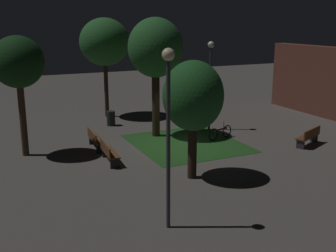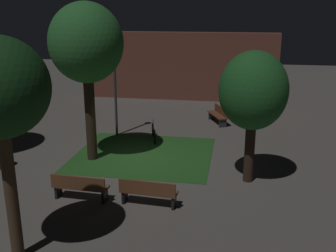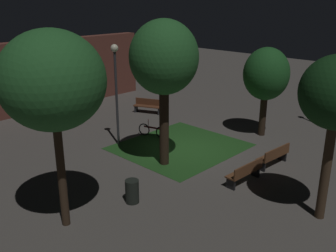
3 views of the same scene
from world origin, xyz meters
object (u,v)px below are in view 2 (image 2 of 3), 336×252
(tree_lawn_side, at_px, (253,92))
(tree_right_canopy, at_px, (86,45))
(bench_path_side, at_px, (148,192))
(lamp_post_near_wall, at_px, (114,67))
(bench_lawn_edge, at_px, (80,186))
(trash_bin, at_px, (0,157))
(bench_front_left, at_px, (219,114))
(bicycle, at_px, (154,133))

(tree_lawn_side, relative_size, tree_right_canopy, 0.75)
(bench_path_side, bearing_deg, lamp_post_near_wall, 114.18)
(bench_lawn_edge, distance_m, trash_bin, 4.55)
(bench_lawn_edge, relative_size, trash_bin, 2.12)
(bench_front_left, xyz_separation_m, bicycle, (-2.83, -3.37, -0.14))
(bench_path_side, relative_size, trash_bin, 2.13)
(bench_front_left, xyz_separation_m, trash_bin, (-7.97, -7.67, -0.05))
(bench_lawn_edge, distance_m, tree_right_canopy, 5.52)
(bench_front_left, height_order, tree_right_canopy, tree_right_canopy)
(tree_lawn_side, height_order, tree_right_canopy, tree_right_canopy)
(bench_path_side, distance_m, trash_bin, 6.61)
(lamp_post_near_wall, bearing_deg, trash_bin, -124.11)
(bench_path_side, distance_m, bicycle, 6.47)
(bench_path_side, relative_size, tree_right_canopy, 0.30)
(bench_front_left, height_order, bicycle, bicycle)
(lamp_post_near_wall, bearing_deg, tree_right_canopy, -90.99)
(tree_lawn_side, bearing_deg, bench_path_side, -141.66)
(tree_right_canopy, relative_size, trash_bin, 7.20)
(bench_path_side, height_order, bench_front_left, same)
(trash_bin, height_order, bicycle, bicycle)
(bench_lawn_edge, height_order, tree_right_canopy, tree_right_canopy)
(tree_lawn_side, relative_size, trash_bin, 5.37)
(bench_front_left, bearing_deg, bench_path_side, -99.85)
(bench_front_left, xyz_separation_m, lamp_post_near_wall, (-4.75, -2.91, 2.82))
(bench_lawn_edge, xyz_separation_m, bench_path_side, (2.22, 0.00, 0.00))
(lamp_post_near_wall, relative_size, bicycle, 2.97)
(bench_front_left, bearing_deg, trash_bin, -136.10)
(bench_path_side, distance_m, tree_lawn_side, 4.81)
(bench_path_side, distance_m, tree_right_canopy, 6.27)
(bench_lawn_edge, relative_size, bench_path_side, 0.99)
(tree_lawn_side, bearing_deg, bicycle, 137.24)
(bench_lawn_edge, height_order, bicycle, bicycle)
(bench_path_side, xyz_separation_m, trash_bin, (-6.28, 2.06, -0.05))
(bench_front_left, relative_size, tree_lawn_side, 0.40)
(trash_bin, bearing_deg, tree_lawn_side, 2.35)
(bench_front_left, distance_m, tree_lawn_side, 7.91)
(bench_path_side, relative_size, lamp_post_near_wall, 0.37)
(lamp_post_near_wall, distance_m, trash_bin, 6.42)
(tree_lawn_side, bearing_deg, tree_right_canopy, 169.68)
(bench_path_side, distance_m, bench_front_left, 9.87)
(bench_lawn_edge, xyz_separation_m, lamp_post_near_wall, (-0.84, 6.81, 2.82))
(tree_lawn_side, distance_m, trash_bin, 9.79)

